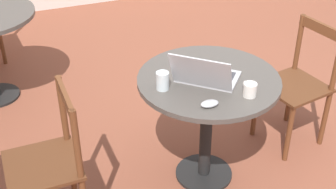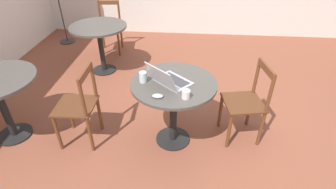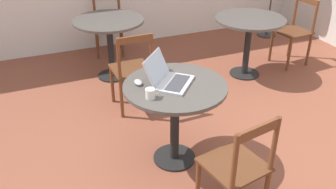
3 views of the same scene
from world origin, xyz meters
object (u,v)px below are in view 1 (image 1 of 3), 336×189
(mug, at_px, (250,89))
(drinking_glass, at_px, (163,81))
(chair_near_front, at_px, (298,85))
(chair_far_front, at_px, (50,164))
(cafe_table_near, at_px, (208,98))
(laptop, at_px, (206,75))
(mouse, at_px, (210,104))

(mug, height_order, drinking_glass, drinking_glass)
(chair_near_front, height_order, chair_far_front, same)
(cafe_table_near, xyz_separation_m, laptop, (-0.04, 0.04, 0.19))
(laptop, distance_m, drinking_glass, 0.25)
(chair_near_front, xyz_separation_m, chair_far_front, (-0.21, 1.73, 0.00))
(mouse, bearing_deg, mug, -86.11)
(chair_near_front, distance_m, mouse, 1.03)
(chair_near_front, height_order, drinking_glass, chair_near_front)
(cafe_table_near, bearing_deg, drinking_glass, 92.99)
(cafe_table_near, relative_size, chair_far_front, 0.96)
(chair_near_front, distance_m, mug, 0.83)
(chair_near_front, relative_size, chair_far_front, 1.00)
(mouse, height_order, mug, mug)
(cafe_table_near, distance_m, chair_far_front, 0.98)
(chair_far_front, xyz_separation_m, mug, (-0.18, -1.09, 0.34))
(chair_near_front, relative_size, laptop, 1.86)
(chair_far_front, xyz_separation_m, drinking_glass, (0.05, -0.67, 0.35))
(cafe_table_near, bearing_deg, mug, -153.69)
(cafe_table_near, height_order, mug, mug)
(mug, xyz_separation_m, drinking_glass, (0.24, 0.42, 0.01))
(chair_far_front, bearing_deg, cafe_table_near, -85.89)
(mouse, distance_m, drinking_glass, 0.31)
(cafe_table_near, relative_size, laptop, 1.79)
(chair_near_front, xyz_separation_m, mug, (-0.40, 0.64, 0.34))
(laptop, xyz_separation_m, mouse, (-0.23, 0.08, -0.03))
(cafe_table_near, xyz_separation_m, mug, (-0.25, -0.12, 0.18))
(laptop, bearing_deg, drinking_glass, 85.35)
(drinking_glass, bearing_deg, laptop, -94.65)
(cafe_table_near, distance_m, chair_near_front, 0.79)
(mug, bearing_deg, drinking_glass, 60.55)
(laptop, height_order, mug, laptop)
(mug, bearing_deg, mouse, 93.89)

